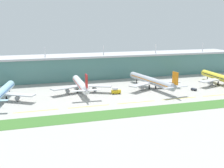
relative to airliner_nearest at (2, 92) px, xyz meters
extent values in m
plane|color=#A8A59E|center=(92.19, -30.79, -6.45)|extent=(600.00, 600.00, 0.00)
cube|color=slate|center=(92.19, 66.37, 4.28)|extent=(280.00, 28.00, 21.44)
cube|color=#B2B2B7|center=(92.19, 66.37, 15.90)|extent=(288.00, 34.00, 1.80)
cylinder|color=silver|center=(36.19, 60.77, 21.30)|extent=(0.90, 0.90, 9.00)
cylinder|color=silver|center=(92.19, 60.77, 21.30)|extent=(0.90, 0.90, 9.00)
cylinder|color=silver|center=(148.19, 60.77, 21.30)|extent=(0.90, 0.90, 9.00)
cylinder|color=silver|center=(204.19, 60.77, 21.30)|extent=(0.90, 0.90, 9.00)
cylinder|color=#9ED1EA|center=(0.31, 1.50, 0.05)|extent=(16.22, 51.77, 5.80)
cone|color=#9ED1EA|center=(5.99, 28.75, 0.05)|extent=(6.21, 5.04, 5.51)
cube|color=#9ED1EA|center=(-0.09, -27.36, 1.05)|extent=(10.44, 5.17, 0.36)
cube|color=#B7BABF|center=(11.16, -5.28, -1.25)|extent=(23.73, 19.00, 0.70)
cylinder|color=gray|center=(10.28, -3.62, -4.05)|extent=(4.05, 5.06, 3.20)
cylinder|color=black|center=(4.27, 20.47, -4.65)|extent=(0.70, 0.70, 3.60)
cylinder|color=black|center=(2.83, -2.09, -4.65)|extent=(1.10, 1.10, 3.60)
cube|color=#2D5BB7|center=(0.31, 1.50, 0.45)|extent=(15.21, 46.72, 0.60)
cylinder|color=white|center=(58.35, 10.07, 0.05)|extent=(7.69, 49.13, 5.80)
cone|color=white|center=(59.37, 36.52, 0.05)|extent=(5.66, 4.21, 5.51)
cone|color=white|center=(57.29, -17.38, 1.25)|extent=(5.18, 6.81, 5.72)
cube|color=red|center=(57.32, -16.38, 7.70)|extent=(0.95, 6.42, 9.50)
cube|color=white|center=(51.81, -16.66, 1.05)|extent=(10.12, 3.58, 0.36)
cube|color=white|center=(62.80, -17.09, 1.05)|extent=(10.12, 3.58, 0.36)
cube|color=#B7BABF|center=(46.19, 6.11, -1.25)|extent=(24.89, 14.52, 0.70)
cylinder|color=gray|center=(47.44, 7.51, -4.05)|extent=(3.37, 4.62, 3.20)
cube|color=#B7BABF|center=(70.17, 5.19, -1.25)|extent=(24.68, 16.05, 0.70)
cylinder|color=gray|center=(69.03, 6.67, -4.05)|extent=(3.37, 4.62, 3.20)
cylinder|color=black|center=(59.06, 28.41, -4.65)|extent=(0.70, 0.70, 3.60)
cylinder|color=black|center=(55.03, 7.20, -4.65)|extent=(1.10, 1.10, 3.60)
cylinder|color=black|center=(61.43, 6.95, -4.65)|extent=(1.10, 1.10, 3.60)
cube|color=red|center=(58.35, 10.07, 0.45)|extent=(7.54, 44.24, 0.60)
cylinder|color=#ADB2BC|center=(117.56, 5.90, 0.05)|extent=(14.43, 61.55, 5.80)
cone|color=#ADB2BC|center=(112.94, 38.25, 0.05)|extent=(6.02, 4.74, 5.51)
cone|color=#ADB2BC|center=(122.33, -27.43, 1.25)|extent=(5.82, 7.26, 5.72)
cube|color=orange|center=(122.19, -26.44, 7.70)|extent=(1.60, 6.43, 9.50)
cube|color=#ADB2BC|center=(116.82, -27.71, 1.05)|extent=(10.35, 4.58, 0.36)
cube|color=#ADB2BC|center=(127.70, -26.16, 1.05)|extent=(10.35, 4.58, 0.36)
cube|color=#B7BABF|center=(106.31, -0.18, -1.25)|extent=(24.17, 17.93, 0.70)
cylinder|color=gray|center=(107.29, 1.42, -4.05)|extent=(3.81, 4.91, 3.20)
cube|color=#B7BABF|center=(130.07, 3.22, -1.25)|extent=(24.93, 12.35, 0.70)
cylinder|color=gray|center=(128.68, 4.48, -4.05)|extent=(3.81, 4.91, 3.20)
cylinder|color=black|center=(114.30, 28.68, -4.65)|extent=(0.70, 0.70, 3.60)
cylinder|color=black|center=(114.82, 2.48, -4.65)|extent=(1.10, 1.10, 3.60)
cylinder|color=black|center=(121.15, 3.39, -4.65)|extent=(1.10, 1.10, 3.60)
cube|color=orange|center=(117.56, 5.90, 0.45)|extent=(13.60, 55.48, 0.60)
cylinder|color=yellow|center=(182.24, 0.41, 0.05)|extent=(9.24, 52.65, 5.80)
cone|color=yellow|center=(184.10, 28.53, 0.05)|extent=(5.76, 4.35, 5.51)
cube|color=#B7BABF|center=(169.98, -3.22, -1.25)|extent=(24.92, 13.96, 0.70)
cylinder|color=gray|center=(171.27, -1.86, -4.05)|extent=(3.49, 4.70, 3.20)
cylinder|color=black|center=(183.54, 20.01, -4.65)|extent=(0.70, 0.70, 3.60)
cylinder|color=black|center=(178.85, -2.38, -4.65)|extent=(1.10, 1.10, 3.60)
cube|color=black|center=(182.24, 0.41, 0.45)|extent=(8.94, 47.42, 0.60)
cube|color=yellow|center=(21.19, -32.03, -6.43)|extent=(28.00, 0.70, 0.04)
cube|color=yellow|center=(55.19, -32.03, -6.43)|extent=(28.00, 0.70, 0.04)
cube|color=yellow|center=(89.19, -32.03, -6.43)|extent=(28.00, 0.70, 0.04)
cube|color=yellow|center=(123.19, -32.03, -6.43)|extent=(28.00, 0.70, 0.04)
cube|color=yellow|center=(157.19, -32.03, -6.43)|extent=(28.00, 0.70, 0.04)
cube|color=#3D702D|center=(92.19, -52.92, -6.40)|extent=(300.00, 18.00, 0.10)
cube|color=#333842|center=(147.49, -12.99, -5.30)|extent=(3.77, 4.96, 1.40)
cylinder|color=black|center=(149.04, -14.07, -6.00)|extent=(0.64, 0.97, 0.90)
cylinder|color=black|center=(147.01, -14.81, -6.00)|extent=(0.64, 0.97, 0.90)
cylinder|color=black|center=(147.98, -11.17, -6.00)|extent=(0.64, 0.97, 0.90)
cylinder|color=black|center=(145.95, -11.92, -6.00)|extent=(0.64, 0.97, 0.90)
cube|color=gold|center=(83.44, -4.51, -4.70)|extent=(7.36, 3.09, 2.60)
cylinder|color=silver|center=(82.64, -4.45, -2.50)|extent=(4.13, 2.27, 2.00)
cylinder|color=black|center=(86.04, -3.51, -6.00)|extent=(0.92, 0.41, 0.90)
cylinder|color=black|center=(85.87, -5.85, -6.00)|extent=(0.92, 0.41, 0.90)
cylinder|color=black|center=(81.01, -3.16, -6.00)|extent=(0.92, 0.41, 0.90)
cylinder|color=black|center=(80.85, -5.50, -6.00)|extent=(0.92, 0.41, 0.90)
camera|label=1|loc=(12.56, -216.47, 48.92)|focal=47.44mm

